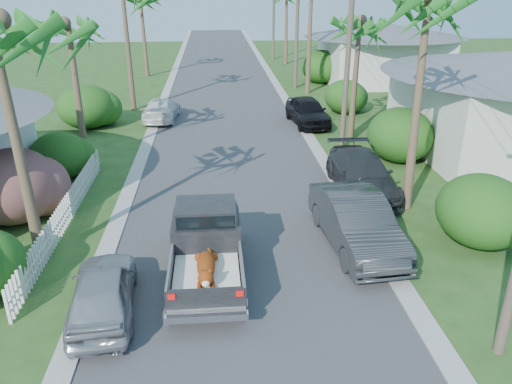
{
  "coord_description": "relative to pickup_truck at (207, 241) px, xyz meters",
  "views": [
    {
      "loc": [
        -0.75,
        -10.62,
        7.95
      ],
      "look_at": [
        0.53,
        4.53,
        1.4
      ],
      "focal_mm": 35.0,
      "sensor_mm": 36.0,
      "label": 1
    }
  ],
  "objects": [
    {
      "name": "shrub_r_a",
      "position": [
        8.7,
        0.99,
        0.14
      ],
      "size": [
        2.8,
        3.08,
        2.3
      ],
      "primitive_type": "ellipsoid",
      "color": "#1B4915",
      "rests_on": "ground"
    },
    {
      "name": "shrub_l_c",
      "position": [
        -6.3,
        7.99,
        -0.01
      ],
      "size": [
        2.4,
        2.64,
        2.0
      ],
      "primitive_type": "ellipsoid",
      "color": "#1B4915",
      "rests_on": "ground"
    },
    {
      "name": "picket_fence",
      "position": [
        -4.9,
        3.49,
        -0.51
      ],
      "size": [
        0.1,
        11.0,
        1.0
      ],
      "primitive_type": "cube",
      "color": "white",
      "rests_on": "ground"
    },
    {
      "name": "parked_car_lf",
      "position": [
        -2.83,
        17.25,
        -0.36
      ],
      "size": [
        2.15,
        4.62,
        1.31
      ],
      "primitive_type": "imported",
      "rotation": [
        0.0,
        0.0,
        3.07
      ],
      "color": "white",
      "rests_on": "ground"
    },
    {
      "name": "shrub_l_b",
      "position": [
        -6.7,
        3.99,
        0.29
      ],
      "size": [
        3.0,
        3.3,
        2.6
      ],
      "primitive_type": "ellipsoid",
      "color": "#A81856",
      "rests_on": "ground"
    },
    {
      "name": "palm_l_b",
      "position": [
        -5.7,
        9.99,
        5.14
      ],
      "size": [
        4.4,
        4.4,
        7.4
      ],
      "color": "brown",
      "rests_on": "ground"
    },
    {
      "name": "ground",
      "position": [
        1.1,
        -2.01,
        -1.01
      ],
      "size": [
        120.0,
        120.0,
        0.0
      ],
      "primitive_type": "plane",
      "color": "#27481B",
      "rests_on": "ground"
    },
    {
      "name": "curb_left",
      "position": [
        -3.2,
        22.99,
        -0.98
      ],
      "size": [
        0.6,
        100.0,
        0.06
      ],
      "primitive_type": "cube",
      "color": "#A5A39E",
      "rests_on": "ground"
    },
    {
      "name": "shrub_r_c",
      "position": [
        8.6,
        17.99,
        0.04
      ],
      "size": [
        2.6,
        2.86,
        2.1
      ],
      "primitive_type": "ellipsoid",
      "color": "#1B4915",
      "rests_on": "ground"
    },
    {
      "name": "house_right_near",
      "position": [
        14.1,
        9.99,
        1.21
      ],
      "size": [
        8.0,
        9.0,
        4.8
      ],
      "color": "silver",
      "rests_on": "ground"
    },
    {
      "name": "shrub_r_d",
      "position": [
        9.1,
        27.99,
        0.29
      ],
      "size": [
        3.2,
        3.52,
        2.6
      ],
      "primitive_type": "ellipsoid",
      "color": "#1B4915",
      "rests_on": "ground"
    },
    {
      "name": "parked_car_rm",
      "position": [
        6.1,
        5.43,
        -0.25
      ],
      "size": [
        2.2,
        5.25,
        1.51
      ],
      "primitive_type": "imported",
      "rotation": [
        0.0,
        0.0,
        -0.01
      ],
      "color": "#272A2C",
      "rests_on": "ground"
    },
    {
      "name": "pickup_truck",
      "position": [
        0.0,
        0.0,
        0.0
      ],
      "size": [
        1.98,
        5.12,
        2.06
      ],
      "color": "black",
      "rests_on": "ground"
    },
    {
      "name": "house_right_far",
      "position": [
        14.1,
        27.99,
        1.11
      ],
      "size": [
        9.0,
        8.0,
        4.6
      ],
      "color": "silver",
      "rests_on": "ground"
    },
    {
      "name": "parked_car_rf",
      "position": [
        5.75,
        15.52,
        -0.23
      ],
      "size": [
        2.3,
        4.76,
        1.57
      ],
      "primitive_type": "imported",
      "rotation": [
        0.0,
        0.0,
        0.1
      ],
      "color": "black",
      "rests_on": "ground"
    },
    {
      "name": "palm_r_b",
      "position": [
        7.7,
        12.99,
        4.94
      ],
      "size": [
        4.4,
        4.4,
        7.2
      ],
      "color": "brown",
      "rests_on": "ground"
    },
    {
      "name": "shrub_r_b",
      "position": [
        8.9,
        8.99,
        0.24
      ],
      "size": [
        3.0,
        3.3,
        2.5
      ],
      "primitive_type": "ellipsoid",
      "color": "#1B4915",
      "rests_on": "ground"
    },
    {
      "name": "utility_pole_b",
      "position": [
        6.7,
        10.99,
        3.59
      ],
      "size": [
        1.6,
        0.26,
        9.0
      ],
      "color": "brown",
      "rests_on": "ground"
    },
    {
      "name": "shrub_l_d",
      "position": [
        -6.9,
        15.99,
        0.19
      ],
      "size": [
        3.2,
        3.52,
        2.4
      ],
      "primitive_type": "ellipsoid",
      "color": "#1B4915",
      "rests_on": "ground"
    },
    {
      "name": "curb_right",
      "position": [
        5.4,
        22.99,
        -0.98
      ],
      "size": [
        0.6,
        100.0,
        0.06
      ],
      "primitive_type": "cube",
      "color": "#A5A39E",
      "rests_on": "ground"
    },
    {
      "name": "parked_car_rn",
      "position": [
        4.7,
        1.12,
        -0.17
      ],
      "size": [
        2.19,
        5.24,
        1.69
      ],
      "primitive_type": "imported",
      "rotation": [
        0.0,
        0.0,
        0.08
      ],
      "color": "#2C2F31",
      "rests_on": "ground"
    },
    {
      "name": "parked_car_ln",
      "position": [
        -2.62,
        -1.79,
        -0.35
      ],
      "size": [
        1.97,
        4.04,
        1.33
      ],
      "primitive_type": "imported",
      "rotation": [
        0.0,
        0.0,
        3.25
      ],
      "color": "#A4A5AB",
      "rests_on": "ground"
    },
    {
      "name": "utility_pole_c",
      "position": [
        6.7,
        25.99,
        3.59
      ],
      "size": [
        1.6,
        0.26,
        9.0
      ],
      "color": "brown",
      "rests_on": "ground"
    },
    {
      "name": "utility_pole_d",
      "position": [
        6.7,
        40.99,
        3.59
      ],
      "size": [
        1.6,
        0.26,
        9.0
      ],
      "color": "brown",
      "rests_on": "ground"
    },
    {
      "name": "road",
      "position": [
        1.1,
        22.99,
        -1.0
      ],
      "size": [
        8.0,
        100.0,
        0.02
      ],
      "primitive_type": "cube",
      "color": "#38383A",
      "rests_on": "ground"
    }
  ]
}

